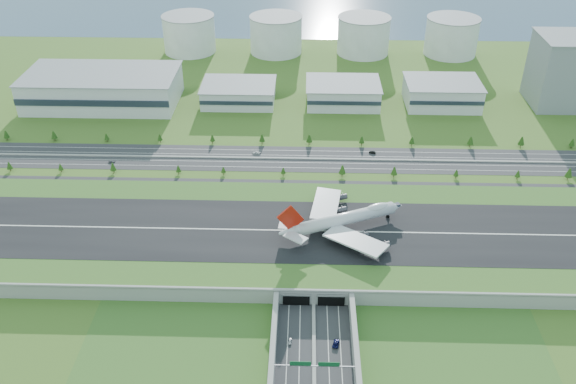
{
  "coord_description": "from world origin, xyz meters",
  "views": [
    {
      "loc": [
        -5.91,
        -271.97,
        206.52
      ],
      "look_at": [
        -15.07,
        35.0,
        11.07
      ],
      "focal_mm": 38.0,
      "sensor_mm": 36.0,
      "label": 1
    }
  ],
  "objects_px": {
    "car_4": "(112,161)",
    "car_5": "(372,152)",
    "car_7": "(256,153)",
    "office_tower": "(564,71)",
    "boeing_747": "(343,219)",
    "car_2": "(336,343)",
    "car_0": "(290,341)",
    "fuel_tank_a": "(189,34)"
  },
  "relations": [
    {
      "from": "office_tower",
      "to": "car_4",
      "type": "height_order",
      "value": "office_tower"
    },
    {
      "from": "office_tower",
      "to": "car_7",
      "type": "bearing_deg",
      "value": -158.69
    },
    {
      "from": "car_4",
      "to": "office_tower",
      "type": "bearing_deg",
      "value": -80.34
    },
    {
      "from": "car_4",
      "to": "car_7",
      "type": "xyz_separation_m",
      "value": [
        97.89,
        15.18,
        0.05
      ]
    },
    {
      "from": "office_tower",
      "to": "car_4",
      "type": "distance_m",
      "value": 355.28
    },
    {
      "from": "car_5",
      "to": "car_2",
      "type": "bearing_deg",
      "value": 5.57
    },
    {
      "from": "car_0",
      "to": "car_7",
      "type": "bearing_deg",
      "value": 103.33
    },
    {
      "from": "boeing_747",
      "to": "car_2",
      "type": "height_order",
      "value": "boeing_747"
    },
    {
      "from": "car_7",
      "to": "boeing_747",
      "type": "bearing_deg",
      "value": 38.76
    },
    {
      "from": "office_tower",
      "to": "car_4",
      "type": "bearing_deg",
      "value": -162.16
    },
    {
      "from": "car_4",
      "to": "car_5",
      "type": "bearing_deg",
      "value": -92.41
    },
    {
      "from": "car_0",
      "to": "car_7",
      "type": "height_order",
      "value": "car_7"
    },
    {
      "from": "fuel_tank_a",
      "to": "boeing_747",
      "type": "distance_m",
      "value": 336.27
    },
    {
      "from": "office_tower",
      "to": "car_5",
      "type": "xyz_separation_m",
      "value": [
        -157.92,
        -90.41,
        -26.6
      ]
    },
    {
      "from": "fuel_tank_a",
      "to": "boeing_747",
      "type": "relative_size",
      "value": 0.7
    },
    {
      "from": "car_5",
      "to": "car_7",
      "type": "height_order",
      "value": "car_7"
    },
    {
      "from": "office_tower",
      "to": "car_7",
      "type": "xyz_separation_m",
      "value": [
        -239.35,
        -93.36,
        -26.58
      ]
    },
    {
      "from": "boeing_747",
      "to": "car_4",
      "type": "bearing_deg",
      "value": 127.61
    },
    {
      "from": "boeing_747",
      "to": "car_2",
      "type": "relative_size",
      "value": 12.27
    },
    {
      "from": "car_2",
      "to": "car_7",
      "type": "distance_m",
      "value": 184.33
    },
    {
      "from": "car_5",
      "to": "car_7",
      "type": "xyz_separation_m",
      "value": [
        -81.42,
        -2.95,
        0.02
      ]
    },
    {
      "from": "fuel_tank_a",
      "to": "car_2",
      "type": "distance_m",
      "value": 407.61
    },
    {
      "from": "boeing_747",
      "to": "car_5",
      "type": "distance_m",
      "value": 106.3
    },
    {
      "from": "fuel_tank_a",
      "to": "car_5",
      "type": "distance_m",
      "value": 262.18
    },
    {
      "from": "office_tower",
      "to": "car_0",
      "type": "bearing_deg",
      "value": -127.99
    },
    {
      "from": "fuel_tank_a",
      "to": "car_5",
      "type": "height_order",
      "value": "fuel_tank_a"
    },
    {
      "from": "boeing_747",
      "to": "car_5",
      "type": "relative_size",
      "value": 15.18
    },
    {
      "from": "car_2",
      "to": "car_5",
      "type": "relative_size",
      "value": 1.24
    },
    {
      "from": "fuel_tank_a",
      "to": "car_7",
      "type": "xyz_separation_m",
      "value": [
        80.65,
        -208.36,
        -16.58
      ]
    },
    {
      "from": "car_4",
      "to": "car_5",
      "type": "relative_size",
      "value": 0.94
    },
    {
      "from": "car_0",
      "to": "fuel_tank_a",
      "type": "bearing_deg",
      "value": 110.0
    },
    {
      "from": "car_2",
      "to": "car_4",
      "type": "distance_m",
      "value": 219.22
    },
    {
      "from": "fuel_tank_a",
      "to": "car_5",
      "type": "xyz_separation_m",
      "value": [
        162.08,
        -205.41,
        -16.6
      ]
    },
    {
      "from": "car_7",
      "to": "car_2",
      "type": "bearing_deg",
      "value": 25.12
    },
    {
      "from": "boeing_747",
      "to": "car_5",
      "type": "bearing_deg",
      "value": 52.01
    },
    {
      "from": "car_0",
      "to": "car_5",
      "type": "bearing_deg",
      "value": 77.75
    },
    {
      "from": "fuel_tank_a",
      "to": "car_7",
      "type": "relative_size",
      "value": 9.04
    },
    {
      "from": "car_5",
      "to": "car_7",
      "type": "distance_m",
      "value": 81.48
    },
    {
      "from": "car_2",
      "to": "car_4",
      "type": "height_order",
      "value": "car_2"
    },
    {
      "from": "car_4",
      "to": "car_7",
      "type": "relative_size",
      "value": 0.8
    },
    {
      "from": "boeing_747",
      "to": "car_7",
      "type": "relative_size",
      "value": 12.96
    },
    {
      "from": "boeing_747",
      "to": "office_tower",
      "type": "bearing_deg",
      "value": 22.63
    }
  ]
}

